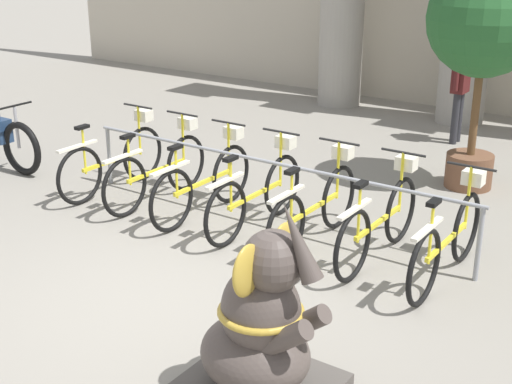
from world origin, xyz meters
TOP-DOWN VIEW (x-y plane):
  - ground_plane at (0.00, 0.00)m, footprint 60.00×60.00m
  - bike_rack at (-0.25, 1.95)m, footprint 4.95×0.05m
  - bicycle_0 at (-2.42, 1.80)m, footprint 0.48×1.81m
  - bicycle_1 at (-1.70, 1.82)m, footprint 0.48×1.81m
  - bicycle_2 at (-0.97, 1.80)m, footprint 0.48×1.81m
  - bicycle_3 at (-0.25, 1.81)m, footprint 0.48×1.81m
  - bicycle_4 at (0.48, 1.84)m, footprint 0.48×1.81m
  - bicycle_5 at (1.20, 1.86)m, footprint 0.48×1.81m
  - bicycle_6 at (1.93, 1.81)m, footprint 0.48×1.81m
  - elephant_statue at (1.52, -0.72)m, footprint 1.04×1.04m
  - person_pedestrian at (0.38, 6.35)m, footprint 0.21×0.47m
  - potted_tree at (1.23, 4.48)m, footprint 1.41×1.41m

SIDE VIEW (x-z plane):
  - ground_plane at x=0.00m, z-range 0.00..0.00m
  - bicycle_0 at x=-2.42m, z-range -0.09..0.93m
  - bicycle_1 at x=-1.70m, z-range -0.09..0.93m
  - bicycle_2 at x=-0.97m, z-range -0.09..0.93m
  - bicycle_3 at x=-0.25m, z-range -0.09..0.93m
  - bicycle_4 at x=0.48m, z-range -0.09..0.93m
  - bicycle_5 at x=1.20m, z-range -0.09..0.93m
  - bicycle_6 at x=1.93m, z-range -0.09..0.93m
  - elephant_statue at x=1.52m, z-range -0.25..1.32m
  - bike_rack at x=-0.25m, z-range 0.24..1.01m
  - person_pedestrian at x=0.38m, z-range 0.16..1.78m
  - potted_tree at x=1.23m, z-range 0.61..3.45m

